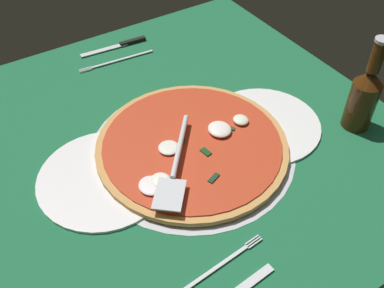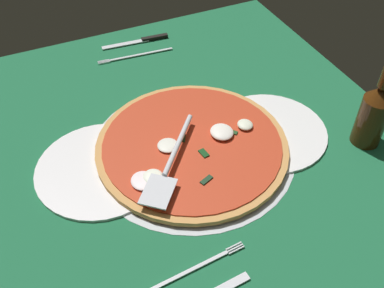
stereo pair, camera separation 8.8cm
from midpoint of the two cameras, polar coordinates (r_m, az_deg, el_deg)
The scene contains 8 objects.
ground_plane at distance 92.47cm, azimuth -4.91°, elevation 0.34°, with size 90.44×90.44×0.80cm, color #1C623C.
pizza_pan at distance 89.09cm, azimuth -2.83°, elevation -0.83°, with size 40.90×40.90×1.00cm, color silver.
dinner_plate_left at distance 94.89cm, azimuth 6.51°, elevation 2.32°, with size 23.88×23.88×1.00cm, color white.
dinner_plate_right at distance 86.33cm, azimuth -14.06°, elevation -4.43°, with size 24.88×24.88×1.00cm, color white.
pizza at distance 88.16cm, azimuth -2.85°, elevation -0.34°, with size 38.14×38.14×2.65cm.
pizza_server at distance 81.89cm, azimuth -5.14°, elevation -2.61°, with size 17.57×19.98×1.00cm.
place_setting_near at distance 118.33cm, azimuth -11.52°, elevation 11.13°, with size 20.52×14.96×1.40cm.
beer_bottle at distance 94.52cm, azimuth 18.62°, elevation 5.67°, with size 5.83×5.83×21.10cm.
Camera 1 is at (32.70, 57.93, 63.75)cm, focal length 41.81 mm.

